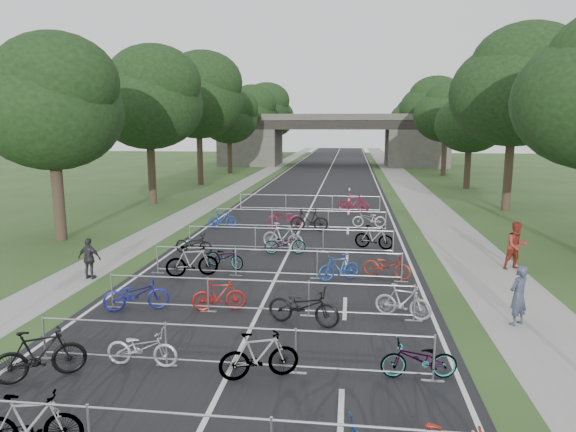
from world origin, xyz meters
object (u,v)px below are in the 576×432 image
pedestrian_b (517,246)px  pedestrian_c (89,259)px  overpass_bridge (332,140)px  bike_1 (30,423)px  pedestrian_a (518,296)px

pedestrian_b → pedestrian_c: (-16.00, -3.20, -0.18)m
overpass_bridge → bike_1: bearing=-92.4°
bike_1 → pedestrian_a: pedestrian_a is taller
overpass_bridge → pedestrian_c: overpass_bridge is taller
overpass_bridge → bike_1: 64.91m
pedestrian_a → pedestrian_b: bearing=-144.6°
pedestrian_b → bike_1: bearing=-146.9°
pedestrian_b → pedestrian_c: pedestrian_b is taller
pedestrian_b → pedestrian_c: size_ratio=1.24×
pedestrian_c → pedestrian_a: bearing=174.6°
overpass_bridge → pedestrian_b: bearing=-79.9°
overpass_bridge → pedestrian_c: (-6.80, -55.02, -2.76)m
bike_1 → pedestrian_a: bearing=-68.4°
pedestrian_a → pedestrian_c: size_ratio=1.13×
bike_1 → pedestrian_c: 10.59m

